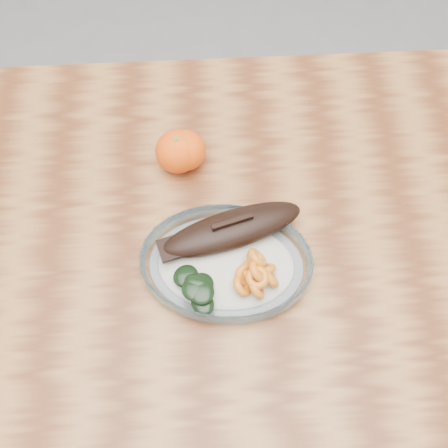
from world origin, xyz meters
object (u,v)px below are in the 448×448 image
object	(u,v)px
plated_meal	(227,261)
orange_left	(178,152)
dining_table	(200,293)
orange_right	(185,150)

from	to	relation	value
plated_meal	orange_left	bearing A→B (deg)	116.19
dining_table	plated_meal	size ratio (longest dim) A/B	2.47
dining_table	orange_left	distance (m)	0.23
plated_meal	orange_right	size ratio (longest dim) A/B	7.52
orange_left	dining_table	bearing A→B (deg)	-82.90
dining_table	orange_left	bearing A→B (deg)	97.10
orange_right	dining_table	bearing A→B (deg)	-86.45
plated_meal	orange_left	world-z (taller)	plated_meal
dining_table	orange_right	size ratio (longest dim) A/B	18.60
dining_table	orange_right	xyz separation A→B (m)	(-0.01, 0.18, 0.13)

